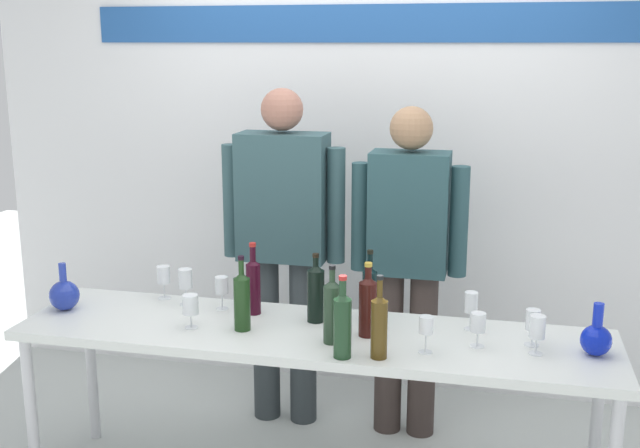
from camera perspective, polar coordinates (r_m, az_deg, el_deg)
name	(u,v)px	position (r m, az deg, el deg)	size (l,w,h in m)	color
back_wall	(367,127)	(4.39, 3.46, 7.10)	(4.46, 0.11, 3.00)	white
display_table	(312,344)	(3.34, -0.60, -8.81)	(2.52, 0.62, 0.78)	silver
decanter_blue_left	(64,295)	(3.72, -18.23, -4.93)	(0.14, 0.14, 0.22)	#22359F
decanter_blue_right	(596,338)	(3.23, 19.59, -7.90)	(0.12, 0.12, 0.21)	#0D22BB
presenter_left	(283,235)	(3.96, -2.70, -0.78)	(0.64, 0.22, 1.75)	#2C3336
presenter_right	(408,254)	(3.85, 6.47, -2.21)	(0.57, 0.22, 1.67)	#362C28
wine_bottle_0	(368,304)	(3.22, 3.52, -5.90)	(0.08, 0.08, 0.31)	#36100D
wine_bottle_1	(253,284)	(3.48, -4.91, -4.40)	(0.07, 0.07, 0.33)	#320819
wine_bottle_2	(342,323)	(3.00, 1.66, -7.24)	(0.07, 0.07, 0.33)	#1A391F
wine_bottle_3	(379,324)	(3.01, 4.36, -7.34)	(0.06, 0.06, 0.33)	#483410
wine_bottle_4	(332,310)	(3.14, 0.89, -6.29)	(0.07, 0.07, 0.33)	#223926
wine_bottle_5	(316,292)	(3.38, -0.31, -4.97)	(0.08, 0.08, 0.31)	black
wine_bottle_6	(370,291)	(3.40, 3.66, -4.95)	(0.06, 0.06, 0.32)	black
wine_bottle_7	(242,299)	(3.30, -5.74, -5.53)	(0.07, 0.07, 0.32)	#1A3917
wine_glass_left_0	(164,276)	(3.75, -11.39, -3.73)	(0.06, 0.06, 0.16)	white
wine_glass_left_1	(190,305)	(3.36, -9.48, -5.88)	(0.07, 0.07, 0.15)	white
wine_glass_left_2	(222,286)	(3.56, -7.22, -4.53)	(0.06, 0.06, 0.15)	white
wine_glass_left_3	(185,279)	(3.64, -9.84, -4.03)	(0.06, 0.06, 0.17)	white
wine_glass_right_0	(537,328)	(3.16, 15.64, -7.33)	(0.06, 0.06, 0.16)	white
wine_glass_right_1	(471,303)	(3.35, 11.02, -5.71)	(0.06, 0.06, 0.16)	white
wine_glass_right_2	(426,326)	(3.08, 7.79, -7.43)	(0.06, 0.06, 0.15)	white
wine_glass_right_3	(478,323)	(3.18, 11.51, -7.14)	(0.06, 0.06, 0.14)	white
wine_glass_right_4	(533,321)	(3.24, 15.34, -6.86)	(0.06, 0.06, 0.15)	white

